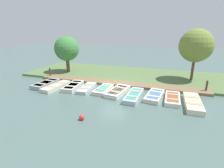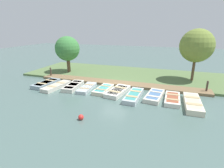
{
  "view_description": "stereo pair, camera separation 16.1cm",
  "coord_description": "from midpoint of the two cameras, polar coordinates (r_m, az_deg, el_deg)",
  "views": [
    {
      "loc": [
        15.07,
        4.78,
        5.61
      ],
      "look_at": [
        0.61,
        0.02,
        0.65
      ],
      "focal_mm": 28.0,
      "sensor_mm": 36.0,
      "label": 1
    },
    {
      "loc": [
        15.02,
        4.93,
        5.61
      ],
      "look_at": [
        0.61,
        0.02,
        0.65
      ],
      "focal_mm": 28.0,
      "sensor_mm": 36.0,
      "label": 2
    }
  ],
  "objects": [
    {
      "name": "mooring_post_near",
      "position": [
        21.58,
        -19.74,
        3.56
      ],
      "size": [
        0.17,
        0.17,
        1.2
      ],
      "color": "#47382D",
      "rests_on": "ground_plane"
    },
    {
      "name": "park_tree_far_left",
      "position": [
        22.47,
        -14.78,
        11.02
      ],
      "size": [
        2.98,
        2.98,
        4.61
      ],
      "color": "brown",
      "rests_on": "ground_plane"
    },
    {
      "name": "ground_plane",
      "position": [
        16.77,
        0.32,
        -1.49
      ],
      "size": [
        80.0,
        80.0,
        0.0
      ],
      "primitive_type": "plane",
      "color": "#4C6660"
    },
    {
      "name": "rowboat_1",
      "position": [
        17.7,
        -17.98,
        -0.71
      ],
      "size": [
        3.36,
        1.35,
        0.37
      ],
      "rotation": [
        0.0,
        0.0,
        -0.11
      ],
      "color": "beige",
      "rests_on": "ground_plane"
    },
    {
      "name": "shore_bank",
      "position": [
        21.35,
        4.46,
        3.05
      ],
      "size": [
        8.0,
        24.0,
        0.21
      ],
      "color": "#567042",
      "rests_on": "ground_plane"
    },
    {
      "name": "rowboat_4",
      "position": [
        16.03,
        -3.12,
        -1.78
      ],
      "size": [
        2.73,
        1.21,
        0.36
      ],
      "rotation": [
        0.0,
        0.0,
        -0.05
      ],
      "color": "beige",
      "rests_on": "ground_plane"
    },
    {
      "name": "rowboat_2",
      "position": [
        17.29,
        -12.85,
        -0.67
      ],
      "size": [
        3.1,
        1.42,
        0.4
      ],
      "rotation": [
        0.0,
        0.0,
        0.11
      ],
      "color": "beige",
      "rests_on": "ground_plane"
    },
    {
      "name": "mooring_post_far",
      "position": [
        17.49,
        28.25,
        -0.8
      ],
      "size": [
        0.17,
        0.17,
        1.2
      ],
      "color": "#47382D",
      "rests_on": "ground_plane"
    },
    {
      "name": "rowboat_7",
      "position": [
        14.95,
        13.42,
        -3.74
      ],
      "size": [
        3.05,
        1.52,
        0.38
      ],
      "rotation": [
        0.0,
        0.0,
        -0.12
      ],
      "color": "beige",
      "rests_on": "ground_plane"
    },
    {
      "name": "rowboat_0",
      "position": [
        18.76,
        -21.04,
        0.06
      ],
      "size": [
        3.05,
        1.4,
        0.41
      ],
      "rotation": [
        0.0,
        0.0,
        -0.06
      ],
      "color": "#8C9EA8",
      "rests_on": "ground_plane"
    },
    {
      "name": "rowboat_9",
      "position": [
        14.47,
        24.58,
        -5.57
      ],
      "size": [
        3.6,
        1.21,
        0.44
      ],
      "rotation": [
        0.0,
        0.0,
        0.02
      ],
      "color": "beige",
      "rests_on": "ground_plane"
    },
    {
      "name": "dock_walkway",
      "position": [
        17.95,
        1.64,
        0.23
      ],
      "size": [
        1.51,
        17.38,
        0.24
      ],
      "color": "brown",
      "rests_on": "ground_plane"
    },
    {
      "name": "buoy",
      "position": [
        11.43,
        -10.24,
        -10.66
      ],
      "size": [
        0.35,
        0.35,
        0.35
      ],
      "color": "red",
      "rests_on": "ground_plane"
    },
    {
      "name": "rowboat_5",
      "position": [
        15.51,
        1.58,
        -2.39
      ],
      "size": [
        3.24,
        1.69,
        0.39
      ],
      "rotation": [
        0.0,
        0.0,
        -0.15
      ],
      "color": "silver",
      "rests_on": "ground_plane"
    },
    {
      "name": "park_tree_left",
      "position": [
        19.88,
        25.53,
        11.22
      ],
      "size": [
        3.34,
        3.34,
        5.52
      ],
      "color": "brown",
      "rests_on": "ground_plane"
    },
    {
      "name": "rowboat_8",
      "position": [
        14.77,
        18.83,
        -4.54
      ],
      "size": [
        2.83,
        1.14,
        0.37
      ],
      "rotation": [
        0.0,
        0.0,
        -0.01
      ],
      "color": "silver",
      "rests_on": "ground_plane"
    },
    {
      "name": "rowboat_3",
      "position": [
        16.63,
        -8.53,
        -1.28
      ],
      "size": [
        2.98,
        1.18,
        0.33
      ],
      "rotation": [
        0.0,
        0.0,
        0.07
      ],
      "color": "#B2BCC1",
      "rests_on": "ground_plane"
    },
    {
      "name": "rowboat_6",
      "position": [
        14.66,
        6.83,
        -3.77
      ],
      "size": [
        3.39,
        1.16,
        0.39
      ],
      "rotation": [
        0.0,
        0.0,
        -0.03
      ],
      "color": "#B2BCC1",
      "rests_on": "ground_plane"
    }
  ]
}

